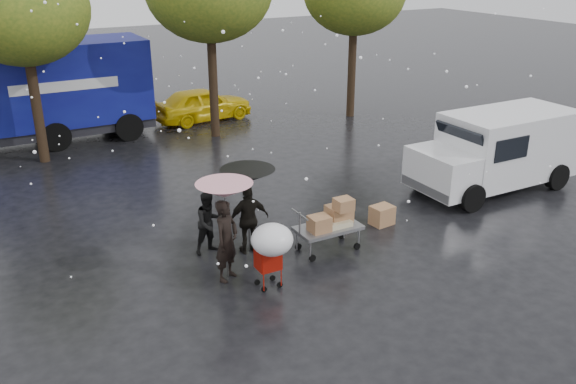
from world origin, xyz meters
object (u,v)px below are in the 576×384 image
shopping_cart (271,243)px  blue_truck (35,95)px  person_pink (227,240)px  person_black (249,219)px  yellow_taxi (203,104)px  vendor_cart (331,220)px  white_van (498,149)px

shopping_cart → blue_truck: size_ratio=0.18×
person_pink → person_black: bearing=9.4°
shopping_cart → yellow_taxi: 13.44m
person_pink → vendor_cart: 2.63m
person_pink → white_van: bearing=-27.1°
vendor_cart → white_van: white_van is taller
person_pink → vendor_cart: (2.63, 0.09, -0.16)m
person_black → yellow_taxi: 11.68m
white_van → yellow_taxi: size_ratio=1.25×
person_black → vendor_cart: person_black is taller
person_black → blue_truck: blue_truck is taller
vendor_cart → yellow_taxi: 12.10m
person_pink → shopping_cart: person_pink is taller
person_black → blue_truck: bearing=-71.8°
person_black → person_pink: bearing=47.3°
person_black → white_van: 7.95m
person_pink → shopping_cart: size_ratio=1.21×
blue_truck → white_van: bearing=-45.1°
person_pink → blue_truck: (-1.97, 11.98, 0.87)m
shopping_cart → yellow_taxi: (3.59, 12.95, -0.39)m
person_pink → white_van: white_van is taller
person_black → white_van: (7.94, 0.24, 0.35)m
person_pink → blue_truck: bearing=65.0°
yellow_taxi → blue_truck: bearing=85.1°
white_van → blue_truck: (-10.83, 10.86, 0.60)m
vendor_cart → blue_truck: (-4.60, 11.88, 1.03)m
blue_truck → yellow_taxi: size_ratio=2.11×
white_van → yellow_taxi: (-4.67, 10.98, -0.49)m
person_pink → person_black: person_pink is taller
vendor_cart → yellow_taxi: size_ratio=0.39×
shopping_cart → vendor_cart: bearing=25.1°
vendor_cart → white_van: (6.23, 1.02, 0.43)m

